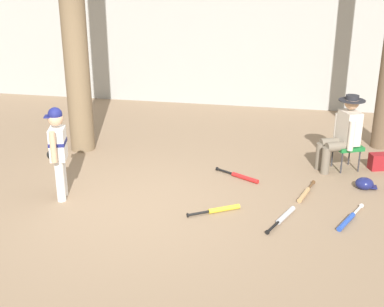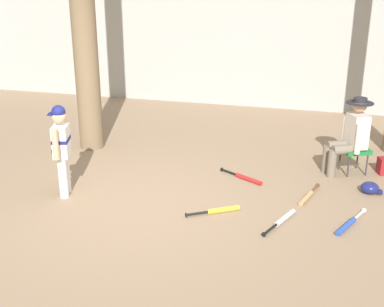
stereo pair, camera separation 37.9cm
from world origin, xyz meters
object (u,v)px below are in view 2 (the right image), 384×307
Objects in this scene: young_ballplayer at (61,145)px; bat_blue_youth at (348,224)px; bat_yellow_trainer at (219,210)px; bat_aluminum_silver at (283,219)px; bat_wood_tan at (308,196)px; tree_near_player at (82,0)px; folding_stool at (354,151)px; seated_spectator at (350,134)px; batting_helmet_navy at (370,188)px; bat_red_barrel at (246,178)px.

young_ballplayer is 3.92m from bat_blue_youth.
bat_yellow_trainer is 0.87× the size of bat_blue_youth.
bat_wood_tan is at bearing 70.96° from bat_aluminum_silver.
tree_near_player is 7.44× the size of bat_aluminum_silver.
tree_near_player is 7.29× the size of bat_blue_youth.
young_ballplayer reaches higher than bat_aluminum_silver.
bat_blue_youth is at bearing 5.69° from bat_aluminum_silver.
tree_near_player is 4.94m from folding_stool.
bat_wood_tan is at bearing -115.88° from seated_spectator.
batting_helmet_navy is at bearing -65.43° from seated_spectator.
bat_aluminum_silver is at bearing -29.01° from tree_near_player.
tree_near_player is 5.36m from bat_blue_youth.
batting_helmet_navy is (0.31, -0.68, -0.56)m from seated_spectator.
bat_aluminum_silver and bat_blue_youth have the same top height.
bat_red_barrel is (-0.67, 1.20, 0.00)m from bat_aluminum_silver.
tree_near_player reaches higher than bat_wood_tan.
seated_spectator is 1.37m from bat_wood_tan.
folding_stool is at bearing 87.14° from bat_blue_youth.
tree_near_player is 4.71m from bat_wood_tan.
folding_stool is at bearing 61.37° from bat_wood_tan.
bat_wood_tan is at bearing -153.81° from batting_helmet_navy.
batting_helmet_navy is (0.22, -0.73, -0.29)m from folding_stool.
bat_yellow_trainer is 0.93× the size of bat_red_barrel.
folding_stool is at bearing 25.36° from young_ballplayer.
seated_spectator is at bearing 66.87° from bat_aluminum_silver.
folding_stool is 1.75m from bat_red_barrel.
folding_stool is 2.57m from bat_yellow_trainer.
seated_spectator is at bearing 89.92° from bat_blue_youth.
bat_yellow_trainer is at bearing -178.74° from bat_blue_youth.
bat_aluminum_silver is at bearing -3.01° from bat_yellow_trainer.
bat_wood_tan is 0.94× the size of bat_blue_youth.
batting_helmet_navy reaches higher than bat_wood_tan.
bat_blue_youth is 1.16m from batting_helmet_navy.
batting_helmet_navy is (0.85, 0.42, 0.04)m from bat_wood_tan.
tree_near_player reaches higher than bat_blue_youth.
bat_wood_tan is 0.94m from batting_helmet_navy.
bat_yellow_trainer is (-1.10, -0.73, -0.00)m from bat_wood_tan.
tree_near_player is 7.79× the size of bat_red_barrel.
bat_wood_tan is at bearing -118.63° from folding_stool.
young_ballplayer is 1.98× the size of bat_yellow_trainer.
bat_aluminum_silver is (-0.27, -0.78, 0.00)m from bat_wood_tan.
bat_yellow_trainer is at bearing -149.41° from batting_helmet_navy.
folding_stool is at bearing 47.42° from bat_yellow_trainer.
folding_stool reaches higher than bat_aluminum_silver.
folding_stool reaches higher than batting_helmet_navy.
bat_blue_youth is at bearing -105.79° from batting_helmet_navy.
bat_yellow_trainer is at bearing -0.07° from young_ballplayer.
tree_near_player is 2.66m from young_ballplayer.
bat_wood_tan is (3.83, -1.19, -2.48)m from tree_near_player.
bat_aluminum_silver is 1.37m from bat_red_barrel.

